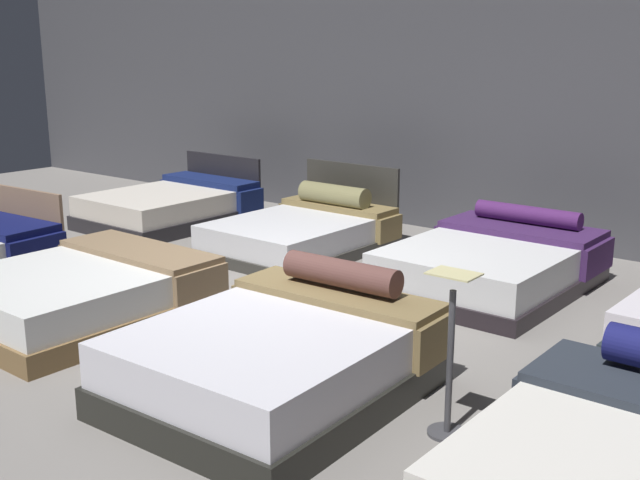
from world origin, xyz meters
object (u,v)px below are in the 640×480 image
(bed_5, at_px, (304,231))
(bed_2, at_px, (279,358))
(bed_1, at_px, (81,293))
(bed_6, at_px, (493,264))
(bed_4, at_px, (172,206))
(price_sign, at_px, (449,374))

(bed_5, bearing_deg, bed_2, -52.22)
(bed_1, xyz_separation_m, bed_6, (2.35, 2.97, 0.01))
(bed_4, height_order, price_sign, price_sign)
(bed_2, bearing_deg, bed_4, 144.52)
(bed_2, bearing_deg, bed_5, 125.31)
(bed_1, height_order, bed_6, bed_6)
(bed_2, xyz_separation_m, bed_6, (0.04, 3.06, -0.03))
(bed_1, relative_size, bed_4, 0.96)
(bed_5, relative_size, price_sign, 2.01)
(bed_6, distance_m, price_sign, 3.05)
(bed_2, relative_size, bed_5, 0.99)
(bed_2, distance_m, bed_5, 3.79)
(bed_5, distance_m, bed_6, 2.31)
(price_sign, bearing_deg, bed_2, -168.83)
(bed_1, distance_m, bed_5, 2.93)
(bed_1, distance_m, bed_2, 2.32)
(price_sign, bearing_deg, bed_6, 111.21)
(bed_1, relative_size, price_sign, 1.96)
(bed_6, xyz_separation_m, price_sign, (1.10, -2.84, 0.15))
(bed_2, xyz_separation_m, bed_4, (-4.53, 3.04, -0.04))
(bed_4, bearing_deg, bed_5, 0.20)
(bed_2, xyz_separation_m, bed_5, (-2.27, 3.03, -0.04))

